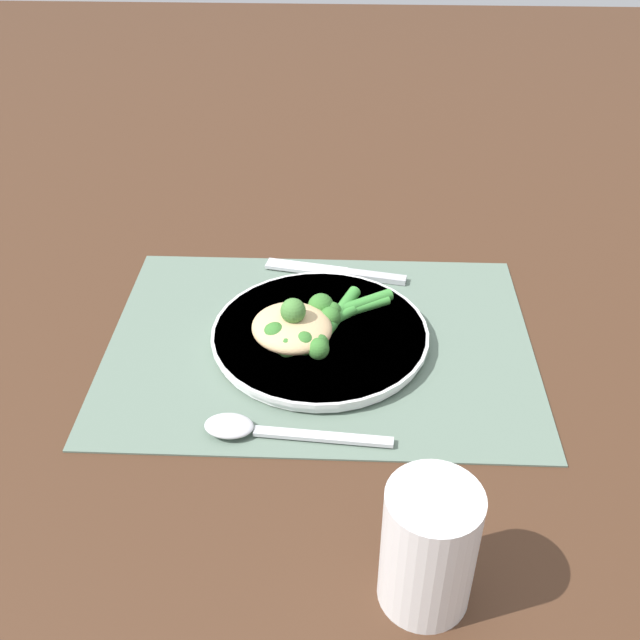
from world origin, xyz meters
TOP-DOWN VIEW (x-y plane):
  - ground_plane at (0.00, 0.00)m, footprint 3.00×3.00m
  - placemat at (0.00, 0.00)m, footprint 0.47×0.35m
  - plate at (0.00, 0.00)m, footprint 0.24×0.24m
  - chicken_fillet at (-0.03, -0.01)m, footprint 0.12×0.12m
  - pesto_dollop_primary at (-0.03, -0.01)m, footprint 0.03×0.03m
  - broccoli_stalk_right at (-0.03, -0.03)m, footprint 0.10×0.10m
  - broccoli_stalk_rear at (0.00, -0.02)m, footprint 0.07×0.13m
  - broccoli_stalk_front at (-0.00, 0.01)m, footprint 0.12×0.07m
  - broccoli_stalk_left at (0.02, 0.03)m, footprint 0.10×0.07m
  - knife at (0.02, 0.14)m, footprint 0.18×0.05m
  - spoon at (-0.06, -0.15)m, footprint 0.18×0.04m
  - water_glass at (0.09, -0.31)m, footprint 0.07×0.07m

SIDE VIEW (x-z plane):
  - ground_plane at x=0.00m, z-range 0.00..0.00m
  - placemat at x=0.00m, z-range 0.00..0.00m
  - knife at x=0.02m, z-range 0.00..0.01m
  - spoon at x=-0.06m, z-range 0.00..0.02m
  - plate at x=0.00m, z-range 0.01..0.02m
  - broccoli_stalk_front at x=0.00m, z-range 0.02..0.04m
  - broccoli_stalk_rear at x=0.00m, z-range 0.02..0.04m
  - broccoli_stalk_left at x=0.02m, z-range 0.02..0.04m
  - broccoli_stalk_right at x=-0.03m, z-range 0.02..0.04m
  - chicken_fillet at x=-0.03m, z-range 0.02..0.05m
  - pesto_dollop_primary at x=-0.03m, z-range 0.04..0.07m
  - water_glass at x=0.09m, z-range 0.00..0.11m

